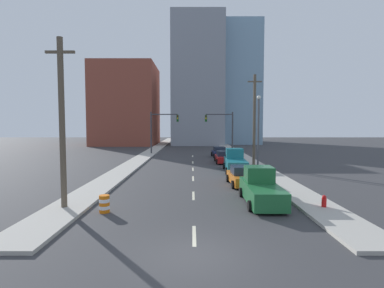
% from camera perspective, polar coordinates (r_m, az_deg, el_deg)
% --- Properties ---
extents(ground_plane, '(200.00, 200.00, 0.00)m').
position_cam_1_polar(ground_plane, '(11.63, 0.44, -20.52)').
color(ground_plane, '#38383A').
extents(sidewalk_left, '(2.40, 90.24, 0.17)m').
position_cam_1_polar(sidewalk_left, '(56.36, -7.21, -1.06)').
color(sidewalk_left, '#ADA89E').
rests_on(sidewalk_left, ground).
extents(sidewalk_right, '(2.40, 90.24, 0.17)m').
position_cam_1_polar(sidewalk_right, '(56.39, 7.29, -1.05)').
color(sidewalk_right, '#ADA89E').
rests_on(sidewalk_right, ground).
extents(lane_stripe_at_2m, '(0.16, 2.40, 0.01)m').
position_cam_1_polar(lane_stripe_at_2m, '(13.48, 0.37, -17.01)').
color(lane_stripe_at_2m, beige).
rests_on(lane_stripe_at_2m, ground).
extents(lane_stripe_at_9m, '(0.16, 2.40, 0.01)m').
position_cam_1_polar(lane_stripe_at_9m, '(20.39, 0.22, -9.80)').
color(lane_stripe_at_9m, beige).
rests_on(lane_stripe_at_9m, ground).
extents(lane_stripe_at_16m, '(0.16, 2.40, 0.01)m').
position_cam_1_polar(lane_stripe_at_16m, '(26.65, 0.15, -6.58)').
color(lane_stripe_at_16m, beige).
rests_on(lane_stripe_at_16m, ground).
extents(lane_stripe_at_21m, '(0.16, 2.40, 0.01)m').
position_cam_1_polar(lane_stripe_at_21m, '(32.09, 0.11, -4.81)').
color(lane_stripe_at_21m, beige).
rests_on(lane_stripe_at_21m, ground).
extents(lane_stripe_at_27m, '(0.16, 2.40, 0.01)m').
position_cam_1_polar(lane_stripe_at_27m, '(37.80, 0.09, -3.51)').
color(lane_stripe_at_27m, beige).
rests_on(lane_stripe_at_27m, ground).
extents(lane_stripe_at_34m, '(0.16, 2.40, 0.01)m').
position_cam_1_polar(lane_stripe_at_34m, '(45.20, 0.06, -2.32)').
color(lane_stripe_at_34m, beige).
rests_on(lane_stripe_at_34m, ground).
extents(building_brick_left, '(14.00, 16.00, 18.65)m').
position_cam_1_polar(building_brick_left, '(73.53, -12.37, 7.21)').
color(building_brick_left, brown).
rests_on(building_brick_left, ground).
extents(building_office_center, '(12.00, 20.00, 29.88)m').
position_cam_1_polar(building_office_center, '(76.41, 0.93, 11.39)').
color(building_office_center, gray).
rests_on(building_office_center, ground).
extents(building_glass_right, '(13.00, 20.00, 29.34)m').
position_cam_1_polar(building_glass_right, '(80.95, 7.18, 10.74)').
color(building_glass_right, '#7A9EB7').
rests_on(building_glass_right, ground).
extents(traffic_signal_left, '(4.54, 0.35, 6.78)m').
position_cam_1_polar(traffic_signal_left, '(48.19, -6.42, 3.26)').
color(traffic_signal_left, '#38383D').
rests_on(traffic_signal_left, ground).
extents(traffic_signal_right, '(4.54, 0.35, 6.78)m').
position_cam_1_polar(traffic_signal_right, '(48.18, 6.22, 3.26)').
color(traffic_signal_right, '#38383D').
rests_on(traffic_signal_right, ground).
extents(utility_pole_left_near, '(1.60, 0.32, 9.50)m').
position_cam_1_polar(utility_pole_left_near, '(17.96, -23.57, 3.73)').
color(utility_pole_left_near, brown).
rests_on(utility_pole_left_near, ground).
extents(utility_pole_right_mid, '(1.60, 0.32, 10.41)m').
position_cam_1_polar(utility_pole_right_mid, '(34.88, 11.72, 4.58)').
color(utility_pole_right_mid, brown).
rests_on(utility_pole_right_mid, ground).
extents(traffic_barrel, '(0.56, 0.56, 0.95)m').
position_cam_1_polar(traffic_barrel, '(17.22, -16.40, -10.89)').
color(traffic_barrel, orange).
rests_on(traffic_barrel, ground).
extents(street_lamp, '(0.44, 0.44, 7.93)m').
position_cam_1_polar(street_lamp, '(33.60, 12.48, 3.40)').
color(street_lamp, '#4C4C51').
rests_on(street_lamp, ground).
extents(fire_hydrant, '(0.26, 0.26, 0.84)m').
position_cam_1_polar(fire_hydrant, '(18.58, 23.79, -10.17)').
color(fire_hydrant, red).
rests_on(fire_hydrant, ground).
extents(pickup_truck_green, '(2.25, 5.37, 2.14)m').
position_cam_1_polar(pickup_truck_green, '(18.90, 12.96, -8.33)').
color(pickup_truck_green, '#1E6033').
rests_on(pickup_truck_green, ground).
extents(sedan_orange, '(2.20, 4.30, 1.51)m').
position_cam_1_polar(sedan_orange, '(24.07, 9.45, -6.11)').
color(sedan_orange, orange).
rests_on(sedan_orange, ground).
extents(pickup_truck_teal, '(2.39, 5.81, 2.28)m').
position_cam_1_polar(pickup_truck_teal, '(30.96, 8.15, -3.46)').
color(pickup_truck_teal, '#196B75').
rests_on(pickup_truck_teal, ground).
extents(sedan_red, '(2.06, 4.69, 1.47)m').
position_cam_1_polar(sedan_red, '(37.72, 5.92, -2.53)').
color(sedan_red, red).
rests_on(sedan_red, ground).
extents(sedan_navy, '(2.24, 4.31, 1.52)m').
position_cam_1_polar(sedan_navy, '(44.15, 5.14, -1.58)').
color(sedan_navy, '#141E47').
rests_on(sedan_navy, ground).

